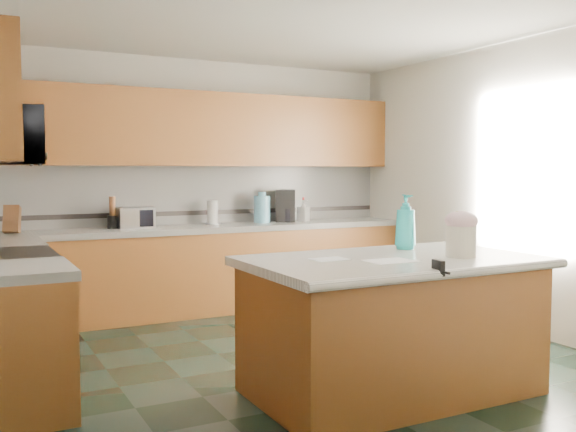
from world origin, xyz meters
TOP-DOWN VIEW (x-y plane):
  - floor at (0.00, 0.00)m, footprint 4.60×4.60m
  - ceiling at (0.00, 0.00)m, footprint 4.60×4.60m
  - wall_back at (0.00, 2.32)m, footprint 4.60×0.04m
  - wall_front at (0.00, -2.32)m, footprint 4.60×0.04m
  - wall_right at (2.32, 0.00)m, footprint 0.04×4.60m
  - back_base_cab at (0.00, 2.00)m, footprint 4.60×0.60m
  - back_countertop at (0.00, 2.00)m, footprint 4.60×0.64m
  - back_upper_cab at (0.00, 2.13)m, footprint 4.60×0.33m
  - back_backsplash at (0.00, 2.29)m, footprint 4.60×0.02m
  - back_accent_band at (0.00, 2.28)m, footprint 4.60×0.01m
  - left_base_cab_rear at (-2.00, 1.29)m, footprint 0.60×0.82m
  - left_counter_rear at (-2.00, 1.29)m, footprint 0.64×0.82m
  - left_base_cab_front at (-2.00, -0.24)m, footprint 0.60×0.72m
  - left_counter_front at (-2.00, -0.24)m, footprint 0.64×0.72m
  - range_body at (-2.00, 0.50)m, footprint 0.60×0.76m
  - range_oven_door at (-1.71, 0.50)m, footprint 0.02×0.68m
  - range_cooktop at (-2.00, 0.50)m, footprint 0.62×0.78m
  - range_handle at (-1.68, 0.50)m, footprint 0.02×0.66m
  - microwave at (-2.00, 0.50)m, footprint 0.50×0.73m
  - island_base at (0.27, -0.94)m, footprint 1.84×1.06m
  - island_top at (0.27, -0.94)m, footprint 1.94×1.16m
  - island_bullnose at (0.27, -1.52)m, footprint 1.94×0.07m
  - treat_jar at (0.69, -1.13)m, footprint 0.24×0.24m
  - treat_jar_lid at (0.69, -1.13)m, footprint 0.22×0.22m
  - treat_jar_knob at (0.69, -1.13)m, footprint 0.07×0.02m
  - treat_jar_knob_end_l at (0.66, -1.13)m, footprint 0.04×0.04m
  - treat_jar_knob_end_r at (0.73, -1.13)m, footprint 0.04×0.04m
  - soap_bottle_island at (0.63, -0.62)m, footprint 0.16×0.16m
  - paper_sheet_a at (0.14, -1.09)m, footprint 0.31×0.24m
  - paper_sheet_b at (-0.16, -0.84)m, footprint 0.24×0.18m
  - clamp_body at (0.19, -1.50)m, footprint 0.05×0.11m
  - clamp_handle at (0.19, -1.56)m, footprint 0.02×0.07m
  - knife_block at (-1.86, 2.05)m, footprint 0.18×0.22m
  - utensil_crock at (-0.93, 2.08)m, footprint 0.10×0.10m
  - utensil_bundle at (-0.93, 2.08)m, footprint 0.06×0.06m
  - toaster_oven at (-0.72, 2.05)m, footprint 0.37×0.27m
  - toaster_oven_door at (-0.72, 1.93)m, footprint 0.32×0.01m
  - paper_towel at (0.14, 2.10)m, footprint 0.12×0.12m
  - paper_towel_base at (0.14, 2.10)m, footprint 0.17×0.17m
  - water_jug at (0.70, 2.06)m, footprint 0.18×0.18m
  - water_jug_neck at (0.70, 2.06)m, footprint 0.09×0.09m
  - coffee_maker at (1.00, 2.08)m, footprint 0.29×0.30m
  - coffee_carafe at (1.00, 2.03)m, footprint 0.15×0.15m
  - soap_bottle_back at (1.22, 2.05)m, footprint 0.15×0.15m
  - soap_back_cap at (1.22, 2.05)m, footprint 0.02×0.02m
  - window_light_proxy at (2.29, -0.20)m, footprint 0.02×1.40m

SIDE VIEW (x-z plane):
  - floor at x=0.00m, z-range 0.00..0.00m
  - range_oven_door at x=-1.71m, z-range 0.12..0.68m
  - back_base_cab at x=0.00m, z-range 0.00..0.86m
  - left_base_cab_rear at x=-2.00m, z-range 0.00..0.86m
  - left_base_cab_front at x=-2.00m, z-range 0.00..0.86m
  - island_base at x=0.27m, z-range 0.00..0.86m
  - range_body at x=-2.00m, z-range 0.00..0.88m
  - range_handle at x=-1.68m, z-range 0.77..0.79m
  - back_countertop at x=0.00m, z-range 0.86..0.92m
  - left_counter_rear at x=-2.00m, z-range 0.86..0.92m
  - left_counter_front at x=-2.00m, z-range 0.86..0.92m
  - island_top at x=0.27m, z-range 0.86..0.92m
  - island_bullnose at x=0.27m, z-range 0.86..0.92m
  - range_cooktop at x=-2.00m, z-range 0.88..0.92m
  - clamp_handle at x=0.19m, z-range 0.90..0.92m
  - paper_sheet_a at x=0.14m, z-range 0.92..0.92m
  - paper_sheet_b at x=-0.16m, z-range 0.92..0.92m
  - paper_towel_base at x=0.14m, z-range 0.92..0.93m
  - clamp_body at x=0.19m, z-range 0.88..0.98m
  - utensil_crock at x=-0.93m, z-range 0.92..1.05m
  - coffee_carafe at x=1.00m, z-range 0.92..1.07m
  - toaster_oven at x=-0.72m, z-range 0.92..1.13m
  - toaster_oven_door at x=-0.72m, z-range 0.94..1.11m
  - treat_jar at x=0.69m, z-range 0.92..1.13m
  - back_accent_band at x=0.00m, z-range 1.02..1.06m
  - soap_bottle_back at x=1.22m, z-range 0.92..1.17m
  - knife_block at x=-1.86m, z-range 0.91..1.18m
  - paper_towel at x=0.14m, z-range 0.92..1.18m
  - water_jug at x=0.70m, z-range 0.92..1.22m
  - coffee_maker at x=1.00m, z-range 0.92..1.29m
  - soap_bottle_island at x=0.63m, z-range 0.92..1.32m
  - utensil_bundle at x=-0.93m, z-range 1.05..1.24m
  - treat_jar_lid at x=0.69m, z-range 1.09..1.23m
  - soap_back_cap at x=1.22m, z-range 1.17..1.20m
  - treat_jar_knob at x=0.69m, z-range 1.20..1.22m
  - treat_jar_knob_end_l at x=0.66m, z-range 1.19..1.23m
  - treat_jar_knob_end_r at x=0.73m, z-range 1.19..1.23m
  - back_backsplash at x=0.00m, z-range 0.92..1.55m
  - water_jug_neck at x=0.70m, z-range 1.22..1.26m
  - wall_back at x=0.00m, z-range 0.00..2.70m
  - wall_front at x=0.00m, z-range 0.00..2.70m
  - wall_right at x=2.32m, z-range 0.00..2.70m
  - window_light_proxy at x=2.29m, z-range 0.95..2.05m
  - microwave at x=-2.00m, z-range 1.53..1.94m
  - back_upper_cab at x=0.00m, z-range 1.55..2.33m
  - ceiling at x=0.00m, z-range 2.70..2.70m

